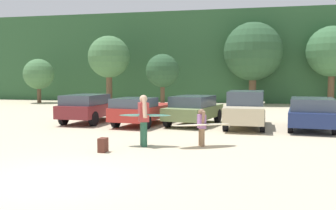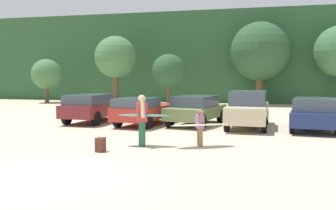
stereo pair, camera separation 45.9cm
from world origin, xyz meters
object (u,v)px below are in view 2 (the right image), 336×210
at_px(parked_car_maroon, 94,107).
at_px(parked_car_olive_green, 196,109).
at_px(parked_car_champagne, 248,109).
at_px(person_child, 200,125).
at_px(surfboard_teal, 143,115).
at_px(backpack_dropped, 100,145).
at_px(person_adult, 142,117).
at_px(parked_car_red, 144,110).
at_px(parked_car_navy, 315,113).
at_px(surfboard_cream, 200,125).

xyz_separation_m(parked_car_maroon, parked_car_olive_green, (5.32, 0.24, -0.02)).
distance_m(parked_car_champagne, person_child, 5.59).
xyz_separation_m(surfboard_teal, backpack_dropped, (-0.98, -1.37, -0.83)).
xyz_separation_m(parked_car_maroon, backpack_dropped, (3.68, -7.25, -0.57)).
distance_m(person_adult, person_child, 2.00).
xyz_separation_m(parked_car_red, parked_car_champagne, (4.93, 0.44, 0.15)).
bearing_deg(parked_car_red, parked_car_navy, -80.69).
relative_size(person_adult, surfboard_cream, 0.84).
xyz_separation_m(parked_car_maroon, parked_car_navy, (10.73, -0.28, -0.03)).
height_order(parked_car_olive_green, surfboard_cream, parked_car_olive_green).
distance_m(person_adult, backpack_dropped, 1.80).
xyz_separation_m(parked_car_olive_green, parked_car_champagne, (2.51, -0.28, 0.11)).
xyz_separation_m(surfboard_teal, surfboard_cream, (1.91, 0.30, -0.31)).
bearing_deg(parked_car_olive_green, person_adult, -175.82).
relative_size(parked_car_olive_green, parked_car_navy, 0.92).
distance_m(parked_car_maroon, surfboard_teal, 7.51).
bearing_deg(person_child, parked_car_navy, -154.58).
bearing_deg(person_adult, parked_car_navy, -163.11).
bearing_deg(surfboard_cream, parked_car_red, -84.42).
bearing_deg(person_child, surfboard_cream, 71.03).
relative_size(parked_car_maroon, surfboard_cream, 2.22).
xyz_separation_m(parked_car_maroon, surfboard_teal, (4.66, -5.88, 0.26)).
relative_size(parked_car_red, parked_car_navy, 0.97).
bearing_deg(parked_car_champagne, parked_car_red, 95.69).
height_order(person_adult, backpack_dropped, person_adult).
relative_size(parked_car_maroon, parked_car_champagne, 0.98).
bearing_deg(parked_car_maroon, parked_car_olive_green, -85.28).
height_order(person_child, surfboard_cream, person_child).
bearing_deg(surfboard_teal, backpack_dropped, 44.02).
relative_size(parked_car_red, parked_car_champagne, 0.97).
height_order(parked_car_olive_green, parked_car_navy, parked_car_navy).
bearing_deg(parked_car_navy, parked_car_maroon, 93.81).
distance_m(parked_car_navy, backpack_dropped, 9.93).
relative_size(parked_car_champagne, surfboard_teal, 2.59).
height_order(parked_car_maroon, parked_car_olive_green, parked_car_maroon).
distance_m(person_child, surfboard_cream, 0.10).
relative_size(parked_car_maroon, backpack_dropped, 10.33).
height_order(person_adult, surfboard_cream, person_adult).
distance_m(parked_car_maroon, surfboard_cream, 8.62).
distance_m(parked_car_olive_green, person_adult, 6.20).
height_order(parked_car_maroon, parked_car_champagne, parked_car_champagne).
distance_m(parked_car_maroon, parked_car_red, 2.95).
bearing_deg(person_child, parked_car_olive_green, -103.60).
bearing_deg(parked_car_maroon, parked_car_champagne, -88.15).
xyz_separation_m(parked_car_navy, surfboard_teal, (-6.07, -5.60, 0.29)).
xyz_separation_m(person_child, backpack_dropped, (-2.87, -1.77, -0.50)).
height_order(parked_car_olive_green, person_adult, person_adult).
relative_size(surfboard_teal, backpack_dropped, 4.07).
bearing_deg(parked_car_red, surfboard_teal, -154.17).
relative_size(parked_car_maroon, person_adult, 2.65).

